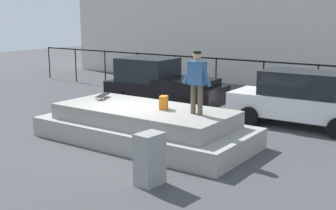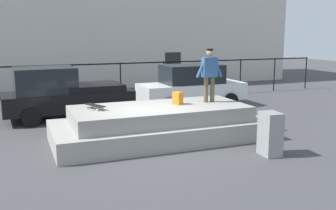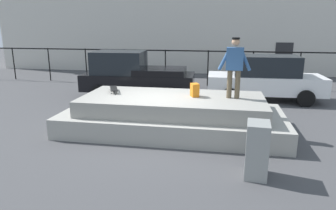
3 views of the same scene
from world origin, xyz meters
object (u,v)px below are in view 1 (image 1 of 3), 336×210
(skateboarder, at_px, (197,78))
(utility_box, at_px, (150,159))
(backpack, at_px, (164,103))
(car_white_sedan_mid, at_px, (301,99))
(skateboard, at_px, (103,95))
(car_black_pickup_near, at_px, (161,84))

(skateboarder, xyz_separation_m, utility_box, (0.44, -2.63, -1.41))
(backpack, xyz_separation_m, car_white_sedan_mid, (2.48, 4.26, -0.29))
(skateboard, distance_m, car_white_sedan_mid, 6.43)
(backpack, bearing_deg, skateboarder, -111.96)
(skateboard, height_order, car_white_sedan_mid, car_white_sedan_mid)
(car_white_sedan_mid, relative_size, utility_box, 4.02)
(skateboarder, xyz_separation_m, car_white_sedan_mid, (1.40, 4.26, -1.07))
(skateboarder, distance_m, car_white_sedan_mid, 4.61)
(backpack, height_order, utility_box, backpack)
(skateboarder, relative_size, skateboard, 2.05)
(backpack, relative_size, car_black_pickup_near, 0.08)
(skateboard, relative_size, car_black_pickup_near, 0.17)
(skateboarder, xyz_separation_m, car_black_pickup_near, (-4.03, 3.95, -1.04))
(skateboarder, height_order, car_black_pickup_near, skateboarder)
(car_black_pickup_near, bearing_deg, skateboarder, -44.43)
(car_white_sedan_mid, distance_m, utility_box, 6.96)
(utility_box, bearing_deg, car_black_pickup_near, 128.84)
(skateboarder, height_order, backpack, skateboarder)
(backpack, relative_size, car_white_sedan_mid, 0.08)
(skateboarder, height_order, utility_box, skateboarder)
(skateboard, height_order, backpack, backpack)
(skateboarder, distance_m, backpack, 1.33)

